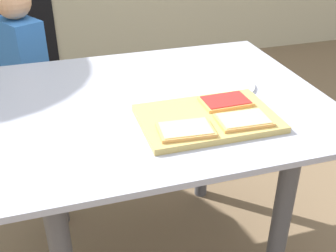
{
  "coord_description": "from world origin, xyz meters",
  "views": [
    {
      "loc": [
        -0.31,
        -1.24,
        1.39
      ],
      "look_at": [
        0.07,
        0.0,
        0.65
      ],
      "focal_mm": 44.59,
      "sensor_mm": 36.0,
      "label": 1
    }
  ],
  "objects_px": {
    "dining_table": "(150,135)",
    "pizza_slice_near_right": "(243,120)",
    "pizza_slice_far_right": "(226,101)",
    "plate_white_right": "(224,86)",
    "cutting_board": "(207,118)",
    "child_left": "(26,75)",
    "pizza_slice_near_left": "(186,130)"
  },
  "relations": [
    {
      "from": "dining_table",
      "to": "pizza_slice_near_right",
      "type": "xyz_separation_m",
      "value": [
        0.22,
        -0.26,
        0.17
      ]
    },
    {
      "from": "pizza_slice_far_right",
      "to": "plate_white_right",
      "type": "bearing_deg",
      "value": 68.06
    },
    {
      "from": "cutting_board",
      "to": "child_left",
      "type": "bearing_deg",
      "value": 119.53
    },
    {
      "from": "dining_table",
      "to": "child_left",
      "type": "bearing_deg",
      "value": 118.19
    },
    {
      "from": "cutting_board",
      "to": "plate_white_right",
      "type": "height_order",
      "value": "cutting_board"
    },
    {
      "from": "cutting_board",
      "to": "pizza_slice_near_left",
      "type": "bearing_deg",
      "value": -143.22
    },
    {
      "from": "pizza_slice_far_right",
      "to": "plate_white_right",
      "type": "height_order",
      "value": "pizza_slice_far_right"
    },
    {
      "from": "pizza_slice_near_left",
      "to": "child_left",
      "type": "height_order",
      "value": "child_left"
    },
    {
      "from": "pizza_slice_near_left",
      "to": "pizza_slice_far_right",
      "type": "bearing_deg",
      "value": 36.03
    },
    {
      "from": "pizza_slice_near_right",
      "to": "plate_white_right",
      "type": "bearing_deg",
      "value": 77.59
    },
    {
      "from": "pizza_slice_near_left",
      "to": "pizza_slice_far_right",
      "type": "height_order",
      "value": "same"
    },
    {
      "from": "dining_table",
      "to": "pizza_slice_near_left",
      "type": "distance_m",
      "value": 0.32
    },
    {
      "from": "pizza_slice_far_right",
      "to": "child_left",
      "type": "relative_size",
      "value": 0.16
    },
    {
      "from": "pizza_slice_near_left",
      "to": "pizza_slice_far_right",
      "type": "relative_size",
      "value": 1.04
    },
    {
      "from": "pizza_slice_near_left",
      "to": "pizza_slice_near_right",
      "type": "bearing_deg",
      "value": 1.09
    },
    {
      "from": "cutting_board",
      "to": "child_left",
      "type": "height_order",
      "value": "child_left"
    },
    {
      "from": "pizza_slice_near_right",
      "to": "plate_white_right",
      "type": "xyz_separation_m",
      "value": [
        0.06,
        0.29,
        -0.02
      ]
    },
    {
      "from": "pizza_slice_near_left",
      "to": "child_left",
      "type": "xyz_separation_m",
      "value": [
        -0.46,
        1.06,
        -0.2
      ]
    },
    {
      "from": "child_left",
      "to": "pizza_slice_far_right",
      "type": "bearing_deg",
      "value": -55.11
    },
    {
      "from": "pizza_slice_near_right",
      "to": "child_left",
      "type": "relative_size",
      "value": 0.16
    },
    {
      "from": "cutting_board",
      "to": "plate_white_right",
      "type": "bearing_deg",
      "value": 55.6
    },
    {
      "from": "pizza_slice_far_right",
      "to": "child_left",
      "type": "xyz_separation_m",
      "value": [
        -0.64,
        0.92,
        -0.2
      ]
    },
    {
      "from": "dining_table",
      "to": "pizza_slice_far_right",
      "type": "relative_size",
      "value": 7.5
    },
    {
      "from": "pizza_slice_near_right",
      "to": "pizza_slice_near_left",
      "type": "distance_m",
      "value": 0.18
    },
    {
      "from": "pizza_slice_near_right",
      "to": "plate_white_right",
      "type": "distance_m",
      "value": 0.3
    },
    {
      "from": "cutting_board",
      "to": "pizza_slice_far_right",
      "type": "relative_size",
      "value": 2.6
    },
    {
      "from": "pizza_slice_near_right",
      "to": "child_left",
      "type": "xyz_separation_m",
      "value": [
        -0.65,
        1.05,
        -0.2
      ]
    },
    {
      "from": "pizza_slice_near_right",
      "to": "pizza_slice_far_right",
      "type": "bearing_deg",
      "value": 90.21
    },
    {
      "from": "cutting_board",
      "to": "pizza_slice_far_right",
      "type": "distance_m",
      "value": 0.11
    },
    {
      "from": "plate_white_right",
      "to": "child_left",
      "type": "relative_size",
      "value": 0.22
    },
    {
      "from": "pizza_slice_near_right",
      "to": "plate_white_right",
      "type": "height_order",
      "value": "pizza_slice_near_right"
    },
    {
      "from": "cutting_board",
      "to": "pizza_slice_near_left",
      "type": "distance_m",
      "value": 0.12
    }
  ]
}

